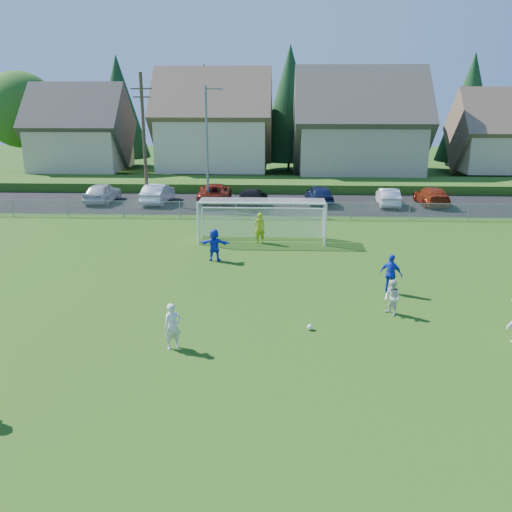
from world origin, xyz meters
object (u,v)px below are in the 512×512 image
at_px(player_blue_b, 214,245).
at_px(player_white_b, 392,298).
at_px(car_f, 388,197).
at_px(soccer_goal, 262,214).
at_px(car_b, 158,193).
at_px(player_white_a, 173,326).
at_px(goalkeeper, 260,228).
at_px(car_d, 252,198).
at_px(player_blue_a, 391,274).
at_px(car_g, 432,196).
at_px(car_c, 215,193).
at_px(car_e, 319,194).
at_px(car_a, 102,193).
at_px(soccer_ball, 310,327).

bearing_deg(player_blue_b, player_white_b, 141.87).
bearing_deg(car_f, soccer_goal, 52.68).
bearing_deg(car_b, car_f, -177.87).
relative_size(player_white_a, player_blue_b, 0.95).
bearing_deg(player_white_b, soccer_goal, 176.78).
relative_size(goalkeeper, car_d, 0.37).
height_order(player_blue_a, car_g, player_blue_a).
height_order(car_d, car_g, car_g).
bearing_deg(player_white_a, car_b, 73.69).
xyz_separation_m(player_white_b, goalkeeper, (-5.58, 10.69, 0.19)).
distance_m(car_c, car_f, 13.69).
distance_m(player_white_a, soccer_goal, 14.76).
relative_size(player_white_a, car_f, 0.38).
relative_size(player_blue_a, car_b, 0.37).
height_order(player_white_b, car_f, player_white_b).
xyz_separation_m(goalkeeper, car_e, (4.27, 12.17, -0.14)).
relative_size(player_white_b, car_a, 0.31).
bearing_deg(car_a, player_blue_b, 128.27).
bearing_deg(car_d, goalkeeper, 102.19).
relative_size(car_a, car_b, 0.97).
bearing_deg(car_a, car_d, 177.74).
height_order(player_blue_b, car_a, player_blue_b).
height_order(player_blue_a, car_c, player_blue_a).
height_order(player_blue_b, car_c, player_blue_b).
bearing_deg(car_f, goalkeeper, 53.68).
relative_size(player_blue_b, car_e, 0.38).
bearing_deg(car_d, soccer_ball, 105.05).
bearing_deg(car_e, player_white_b, 87.35).
xyz_separation_m(player_white_b, car_g, (7.53, 22.82, -0.01)).
bearing_deg(player_white_b, soccer_ball, -93.22).
relative_size(car_b, car_d, 0.99).
height_order(car_e, soccer_goal, soccer_goal).
distance_m(soccer_ball, car_c, 25.31).
relative_size(soccer_ball, car_d, 0.05).
xyz_separation_m(player_blue_b, car_c, (-1.85, 15.88, -0.06)).
bearing_deg(car_f, car_a, 2.04).
xyz_separation_m(player_blue_b, car_b, (-6.41, 15.58, -0.06)).
distance_m(car_f, car_g, 3.54).
xyz_separation_m(car_e, car_f, (5.34, -0.56, -0.06)).
bearing_deg(car_b, car_a, 0.46).
distance_m(goalkeeper, car_e, 12.89).
bearing_deg(car_c, car_b, -0.69).
xyz_separation_m(player_blue_b, car_g, (15.32, 15.80, -0.14)).
bearing_deg(player_blue_a, car_e, -50.14).
relative_size(soccer_ball, player_white_a, 0.14).
distance_m(car_b, car_g, 21.73).
distance_m(car_d, car_g, 14.19).
bearing_deg(car_d, car_e, -159.75).
distance_m(soccer_ball, car_f, 24.98).
bearing_deg(car_b, goalkeeper, 128.96).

